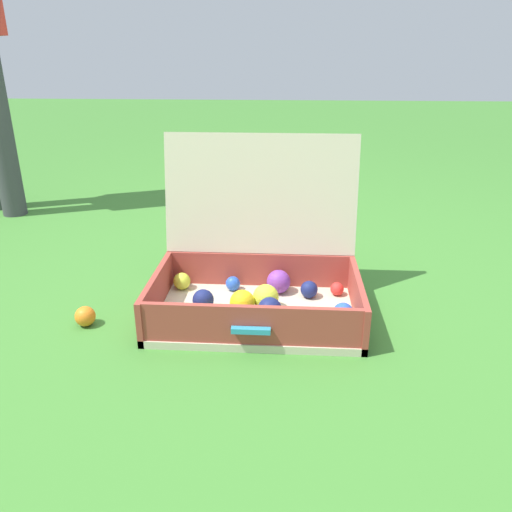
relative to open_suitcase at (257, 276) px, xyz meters
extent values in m
plane|color=#3D7A2D|center=(-0.01, -0.06, -0.12)|extent=(16.00, 16.00, 0.00)
cube|color=beige|center=(0.00, -0.06, -0.11)|extent=(0.66, 0.41, 0.03)
cube|color=#9E3D33|center=(-0.32, -0.06, -0.05)|extent=(0.02, 0.41, 0.14)
cube|color=#9E3D33|center=(0.32, -0.06, -0.05)|extent=(0.02, 0.41, 0.14)
cube|color=#9E3D33|center=(0.00, -0.26, -0.05)|extent=(0.62, 0.02, 0.14)
cube|color=#9E3D33|center=(0.00, 0.14, -0.05)|extent=(0.62, 0.02, 0.14)
cube|color=beige|center=(0.00, 0.18, 0.23)|extent=(0.66, 0.09, 0.41)
cube|color=teal|center=(0.00, -0.28, -0.04)|extent=(0.11, 0.02, 0.02)
sphere|color=red|center=(0.10, -0.19, -0.06)|extent=(0.06, 0.06, 0.06)
sphere|color=yellow|center=(-0.04, -0.08, -0.05)|extent=(0.08, 0.08, 0.08)
sphere|color=purple|center=(0.07, 0.08, -0.05)|extent=(0.08, 0.08, 0.08)
sphere|color=navy|center=(0.17, 0.05, -0.06)|extent=(0.06, 0.06, 0.06)
sphere|color=blue|center=(-0.09, 0.08, -0.07)|extent=(0.05, 0.05, 0.05)
sphere|color=red|center=(-0.23, -0.13, -0.07)|extent=(0.05, 0.05, 0.05)
sphere|color=red|center=(0.27, 0.07, -0.07)|extent=(0.05, 0.05, 0.05)
sphere|color=yellow|center=(-0.10, -0.14, -0.07)|extent=(0.05, 0.05, 0.05)
sphere|color=navy|center=(-0.17, -0.07, -0.06)|extent=(0.07, 0.07, 0.07)
sphere|color=#CCDB38|center=(0.03, -0.05, -0.05)|extent=(0.08, 0.08, 0.08)
sphere|color=navy|center=(0.05, -0.12, -0.06)|extent=(0.08, 0.08, 0.08)
sphere|color=blue|center=(0.27, -0.12, -0.06)|extent=(0.06, 0.06, 0.06)
sphere|color=#CCDB38|center=(-0.27, 0.08, -0.06)|extent=(0.06, 0.06, 0.06)
sphere|color=yellow|center=(-0.18, -0.17, -0.07)|extent=(0.05, 0.05, 0.05)
sphere|color=purple|center=(-0.27, -0.18, -0.06)|extent=(0.06, 0.06, 0.06)
sphere|color=orange|center=(-0.53, -0.15, -0.09)|extent=(0.06, 0.06, 0.06)
cylinder|color=#3D3D42|center=(-1.35, 0.97, 0.32)|extent=(0.12, 0.12, 0.87)
camera|label=1|loc=(0.10, -1.49, 0.68)|focal=35.23mm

